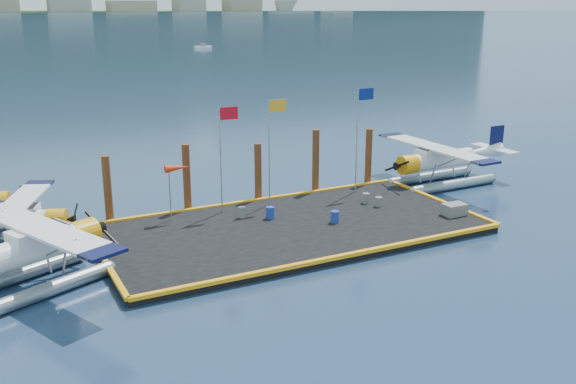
# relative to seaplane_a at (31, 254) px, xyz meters

# --- Properties ---
(ground) EXTENTS (4000.00, 4000.00, 0.00)m
(ground) POSITION_rel_seaplane_a_xyz_m (13.17, 1.29, -1.62)
(ground) COLOR navy
(ground) RESTS_ON ground
(dock) EXTENTS (20.00, 10.00, 0.40)m
(dock) POSITION_rel_seaplane_a_xyz_m (13.17, 1.29, -1.42)
(dock) COLOR black
(dock) RESTS_ON ground
(dock_bumpers) EXTENTS (20.25, 10.25, 0.18)m
(dock_bumpers) POSITION_rel_seaplane_a_xyz_m (13.17, 1.29, -1.13)
(dock_bumpers) COLOR orange
(dock_bumpers) RESTS_ON dock
(far_backdrop) EXTENTS (3050.00, 2050.00, 810.00)m
(far_backdrop) POSITION_rel_seaplane_a_xyz_m (253.08, 1738.81, 7.83)
(far_backdrop) COLOR black
(far_backdrop) RESTS_ON ground
(seaplane_a) EXTENTS (9.69, 10.18, 3.72)m
(seaplane_a) POSITION_rel_seaplane_a_xyz_m (0.00, 0.00, 0.00)
(seaplane_a) COLOR gray
(seaplane_a) RESTS_ON ground
(seaplane_b) EXTENTS (8.34, 8.81, 3.20)m
(seaplane_b) POSITION_rel_seaplane_a_xyz_m (-0.42, 5.26, -0.23)
(seaplane_b) COLOR gray
(seaplane_b) RESTS_ON ground
(seaplane_d) EXTENTS (9.33, 10.27, 3.66)m
(seaplane_d) POSITION_rel_seaplane_a_xyz_m (26.15, 4.98, -0.03)
(seaplane_d) COLOR gray
(seaplane_d) RESTS_ON ground
(drum_0) EXTENTS (0.43, 0.43, 0.60)m
(drum_0) POSITION_rel_seaplane_a_xyz_m (11.33, 3.70, -0.92)
(drum_0) COLOR slate
(drum_0) RESTS_ON dock
(drum_1) EXTENTS (0.46, 0.46, 0.65)m
(drum_1) POSITION_rel_seaplane_a_xyz_m (15.49, 0.63, -0.90)
(drum_1) COLOR navy
(drum_1) RESTS_ON dock
(drum_2) EXTENTS (0.40, 0.40, 0.57)m
(drum_2) POSITION_rel_seaplane_a_xyz_m (19.28, 1.96, -0.94)
(drum_2) COLOR slate
(drum_2) RESTS_ON dock
(drum_4) EXTENTS (0.42, 0.42, 0.60)m
(drum_4) POSITION_rel_seaplane_a_xyz_m (18.99, 2.85, -0.92)
(drum_4) COLOR slate
(drum_4) RESTS_ON dock
(drum_5) EXTENTS (0.47, 0.47, 0.67)m
(drum_5) POSITION_rel_seaplane_a_xyz_m (12.65, 2.85, -0.89)
(drum_5) COLOR navy
(drum_5) RESTS_ON dock
(crate) EXTENTS (1.30, 0.87, 0.65)m
(crate) POSITION_rel_seaplane_a_xyz_m (22.17, -1.30, -0.90)
(crate) COLOR slate
(crate) RESTS_ON dock
(flagpole_red) EXTENTS (1.14, 0.08, 6.00)m
(flagpole_red) POSITION_rel_seaplane_a_xyz_m (10.88, 5.09, 2.77)
(flagpole_red) COLOR #92949A
(flagpole_red) RESTS_ON dock
(flagpole_yellow) EXTENTS (1.14, 0.08, 6.20)m
(flagpole_yellow) POSITION_rel_seaplane_a_xyz_m (13.88, 5.09, 2.89)
(flagpole_yellow) COLOR #92949A
(flagpole_yellow) RESTS_ON dock
(flagpole_blue) EXTENTS (1.14, 0.08, 6.50)m
(flagpole_blue) POSITION_rel_seaplane_a_xyz_m (19.87, 5.09, 3.06)
(flagpole_blue) COLOR #92949A
(flagpole_blue) RESTS_ON dock
(windsock) EXTENTS (1.40, 0.44, 3.12)m
(windsock) POSITION_rel_seaplane_a_xyz_m (8.15, 5.09, 1.61)
(windsock) COLOR #92949A
(windsock) RESTS_ON dock
(piling_0) EXTENTS (0.44, 0.44, 4.00)m
(piling_0) POSITION_rel_seaplane_a_xyz_m (4.67, 6.69, 0.38)
(piling_0) COLOR #4C2A15
(piling_0) RESTS_ON ground
(piling_1) EXTENTS (0.44, 0.44, 4.20)m
(piling_1) POSITION_rel_seaplane_a_xyz_m (9.17, 6.69, 0.48)
(piling_1) COLOR #4C2A15
(piling_1) RESTS_ON ground
(piling_2) EXTENTS (0.44, 0.44, 3.80)m
(piling_2) POSITION_rel_seaplane_a_xyz_m (13.67, 6.69, 0.28)
(piling_2) COLOR #4C2A15
(piling_2) RESTS_ON ground
(piling_3) EXTENTS (0.44, 0.44, 4.30)m
(piling_3) POSITION_rel_seaplane_a_xyz_m (17.67, 6.69, 0.53)
(piling_3) COLOR #4C2A15
(piling_3) RESTS_ON ground
(piling_4) EXTENTS (0.44, 0.44, 4.00)m
(piling_4) POSITION_rel_seaplane_a_xyz_m (21.67, 6.69, 0.38)
(piling_4) COLOR #4C2A15
(piling_4) RESTS_ON ground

